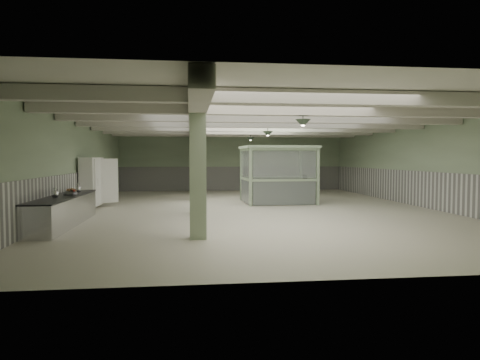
{
  "coord_description": "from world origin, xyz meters",
  "views": [
    {
      "loc": [
        -2.71,
        -16.9,
        2.07
      ],
      "look_at": [
        -0.98,
        -2.25,
        1.3
      ],
      "focal_mm": 32.0,
      "sensor_mm": 36.0,
      "label": 1
    }
  ],
  "objects": [
    {
      "name": "veg_colander",
      "position": [
        -6.42,
        -3.01,
        1.0
      ],
      "size": [
        0.54,
        0.54,
        0.21
      ],
      "primitive_type": null,
      "rotation": [
        0.0,
        0.0,
        -0.22
      ],
      "color": "#46464B",
      "rests_on": "prep_counter"
    },
    {
      "name": "column_a",
      "position": [
        -2.5,
        -6.0,
        1.8
      ],
      "size": [
        0.42,
        0.42,
        3.6
      ],
      "primitive_type": "cube",
      "color": "#A2B693",
      "rests_on": "floor"
    },
    {
      "name": "orange_bowl",
      "position": [
        -6.49,
        -2.8,
        0.95
      ],
      "size": [
        0.28,
        0.28,
        0.1
      ],
      "primitive_type": "cylinder",
      "rotation": [
        0.0,
        0.0,
        -0.01
      ],
      "color": "#B2B2B7",
      "rests_on": "prep_counter"
    },
    {
      "name": "pitcher_near",
      "position": [
        -6.56,
        -4.08,
        1.05
      ],
      "size": [
        0.23,
        0.26,
        0.3
      ],
      "primitive_type": null,
      "rotation": [
        0.0,
        0.0,
        -0.11
      ],
      "color": "silver",
      "rests_on": "prep_counter"
    },
    {
      "name": "beam_c",
      "position": [
        0.0,
        -2.5,
        3.42
      ],
      "size": [
        13.9,
        0.35,
        0.32
      ],
      "primitive_type": "cube",
      "color": "beige",
      "rests_on": "ceiling"
    },
    {
      "name": "girder",
      "position": [
        -2.5,
        0.0,
        3.38
      ],
      "size": [
        0.45,
        19.9,
        0.4
      ],
      "primitive_type": "cube",
      "color": "beige",
      "rests_on": "ceiling"
    },
    {
      "name": "ceiling",
      "position": [
        0.0,
        0.0,
        3.6
      ],
      "size": [
        14.0,
        20.0,
        0.02
      ],
      "primitive_type": "cube",
      "color": "white",
      "rests_on": "wall_back"
    },
    {
      "name": "beam_f",
      "position": [
        0.0,
        5.0,
        3.42
      ],
      "size": [
        13.9,
        0.35,
        0.32
      ],
      "primitive_type": "cube",
      "color": "beige",
      "rests_on": "ceiling"
    },
    {
      "name": "column_d",
      "position": [
        -2.5,
        8.0,
        1.8
      ],
      "size": [
        0.42,
        0.42,
        3.6
      ],
      "primitive_type": "cube",
      "color": "#A2B693",
      "rests_on": "floor"
    },
    {
      "name": "wall_left",
      "position": [
        -7.0,
        0.0,
        1.8
      ],
      "size": [
        0.02,
        20.0,
        3.6
      ],
      "primitive_type": "cube",
      "color": "#9CB38F",
      "rests_on": "floor"
    },
    {
      "name": "filing_cabinet",
      "position": [
        2.91,
        2.83,
        0.63
      ],
      "size": [
        0.46,
        0.61,
        1.25
      ],
      "primitive_type": "cube",
      "rotation": [
        0.0,
        0.0,
        0.09
      ],
      "color": "#4E5144",
      "rests_on": "floor"
    },
    {
      "name": "wall_right",
      "position": [
        7.0,
        0.0,
        1.8
      ],
      "size": [
        0.02,
        20.0,
        3.6
      ],
      "primitive_type": "cube",
      "color": "#9CB38F",
      "rests_on": "floor"
    },
    {
      "name": "wainscot_left",
      "position": [
        -6.97,
        0.0,
        0.75
      ],
      "size": [
        0.05,
        19.9,
        1.5
      ],
      "primitive_type": "cube",
      "color": "white",
      "rests_on": "floor"
    },
    {
      "name": "wainscot_right",
      "position": [
        6.97,
        0.0,
        0.75
      ],
      "size": [
        0.05,
        19.9,
        1.5
      ],
      "primitive_type": "cube",
      "color": "white",
      "rests_on": "floor"
    },
    {
      "name": "pitcher_far",
      "position": [
        -6.4,
        -2.21,
        1.06
      ],
      "size": [
        0.25,
        0.28,
        0.31
      ],
      "primitive_type": null,
      "rotation": [
        0.0,
        0.0,
        -0.16
      ],
      "color": "silver",
      "rests_on": "prep_counter"
    },
    {
      "name": "beam_g",
      "position": [
        0.0,
        7.5,
        3.42
      ],
      "size": [
        13.9,
        0.35,
        0.32
      ],
      "primitive_type": "cube",
      "color": "beige",
      "rests_on": "ceiling"
    },
    {
      "name": "wall_back",
      "position": [
        0.0,
        10.0,
        1.8
      ],
      "size": [
        14.0,
        0.02,
        3.6
      ],
      "primitive_type": "cube",
      "color": "#9CB38F",
      "rests_on": "floor"
    },
    {
      "name": "pendant_back",
      "position": [
        0.5,
        5.5,
        3.05
      ],
      "size": [
        0.44,
        0.44,
        0.22
      ],
      "primitive_type": "cone",
      "rotation": [
        3.14,
        0.0,
        0.0
      ],
      "color": "#314132",
      "rests_on": "ceiling"
    },
    {
      "name": "wall_front",
      "position": [
        0.0,
        -10.0,
        1.8
      ],
      "size": [
        14.0,
        0.02,
        3.6
      ],
      "primitive_type": "cube",
      "color": "#9CB38F",
      "rests_on": "floor"
    },
    {
      "name": "pendant_mid",
      "position": [
        0.5,
        0.5,
        3.05
      ],
      "size": [
        0.44,
        0.44,
        0.22
      ],
      "primitive_type": "cone",
      "rotation": [
        3.14,
        0.0,
        0.0
      ],
      "color": "#314132",
      "rests_on": "ceiling"
    },
    {
      "name": "beam_a",
      "position": [
        0.0,
        -7.5,
        3.42
      ],
      "size": [
        13.9,
        0.35,
        0.32
      ],
      "primitive_type": "cube",
      "color": "beige",
      "rests_on": "ceiling"
    },
    {
      "name": "floor",
      "position": [
        0.0,
        0.0,
        0.0
      ],
      "size": [
        20.0,
        20.0,
        0.0
      ],
      "primitive_type": "plane",
      "color": "silver",
      "rests_on": "ground"
    },
    {
      "name": "column_b",
      "position": [
        -2.5,
        -1.0,
        1.8
      ],
      "size": [
        0.42,
        0.42,
        3.6
      ],
      "primitive_type": "cube",
      "color": "#A2B693",
      "rests_on": "floor"
    },
    {
      "name": "walkin_cooler",
      "position": [
        -6.62,
        1.0,
        0.98
      ],
      "size": [
        1.04,
        2.14,
        1.96
      ],
      "color": "white",
      "rests_on": "floor"
    },
    {
      "name": "wainscot_back",
      "position": [
        0.0,
        9.97,
        0.75
      ],
      "size": [
        13.9,
        0.05,
        1.5
      ],
      "primitive_type": "cube",
      "color": "white",
      "rests_on": "floor"
    },
    {
      "name": "pendant_front",
      "position": [
        0.5,
        -5.0,
        3.05
      ],
      "size": [
        0.44,
        0.44,
        0.22
      ],
      "primitive_type": "cone",
      "rotation": [
        3.14,
        0.0,
        0.0
      ],
      "color": "#314132",
      "rests_on": "ceiling"
    },
    {
      "name": "beam_b",
      "position": [
        0.0,
        -5.0,
        3.42
      ],
      "size": [
        13.9,
        0.35,
        0.32
      ],
      "primitive_type": "cube",
      "color": "beige",
      "rests_on": "ceiling"
    },
    {
      "name": "beam_d",
      "position": [
        0.0,
        0.0,
        3.42
      ],
      "size": [
        13.9,
        0.35,
        0.32
      ],
      "primitive_type": "cube",
      "color": "beige",
      "rests_on": "ceiling"
    },
    {
      "name": "guard_booth",
      "position": [
        1.31,
        2.36,
        1.76
      ],
      "size": [
        3.33,
        2.85,
        2.6
      ],
      "rotation": [
        0.0,
        0.0,
        0.04
      ],
      "color": "#A2BB95",
      "rests_on": "floor"
    },
    {
      "name": "prep_counter",
      "position": [
        -6.54,
        -3.4,
        0.46
      ],
      "size": [
        0.88,
        5.02,
        0.91
      ],
      "color": "silver",
      "rests_on": "floor"
    },
    {
      "name": "beam_e",
      "position": [
        0.0,
        2.5,
        3.42
      ],
      "size": [
        13.9,
        0.35,
        0.32
      ],
      "primitive_type": "cube",
      "color": "beige",
      "rests_on": "ceiling"
    },
    {
      "name": "column_c",
      "position": [
        -2.5,
        4.0,
        1.8
      ],
      "size": [
        0.42,
        0.42,
        3.6
      ],
      "primitive_type": "cube",
      "color": "#A2B693",
      "rests_on": "floor"
    }
  ]
}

